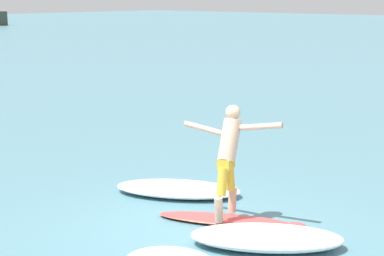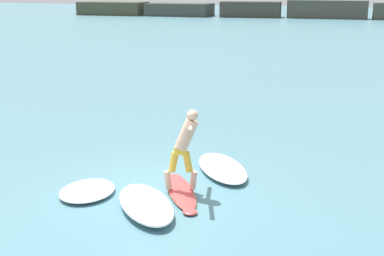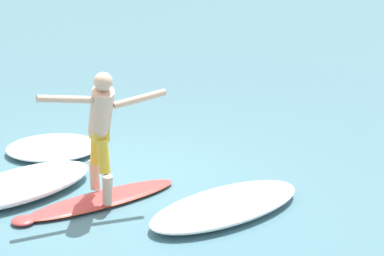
# 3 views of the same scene
# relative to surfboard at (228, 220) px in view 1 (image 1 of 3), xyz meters

# --- Properties ---
(ground_plane) EXTENTS (200.00, 200.00, 0.00)m
(ground_plane) POSITION_rel_surfboard_xyz_m (-0.61, 0.10, -0.05)
(ground_plane) COLOR teal
(surfboard) EXTENTS (1.45, 2.29, 0.22)m
(surfboard) POSITION_rel_surfboard_xyz_m (0.00, 0.00, 0.00)
(surfboard) COLOR #D54543
(surfboard) RESTS_ON ground
(surfer) EXTENTS (0.83, 1.63, 1.76)m
(surfer) POSITION_rel_surfboard_xyz_m (0.08, 0.06, 1.08)
(surfer) COLOR #D8AA8E
(surfer) RESTS_ON surfboard
(wave_foam_at_tail) EXTENTS (2.04, 2.33, 0.27)m
(wave_foam_at_tail) POSITION_rel_surfboard_xyz_m (-0.42, -1.03, 0.09)
(wave_foam_at_tail) COLOR white
(wave_foam_at_tail) RESTS_ON ground
(wave_foam_beside) EXTENTS (1.99, 2.46, 0.21)m
(wave_foam_beside) POSITION_rel_surfboard_xyz_m (0.54, 1.58, 0.06)
(wave_foam_beside) COLOR white
(wave_foam_beside) RESTS_ON ground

